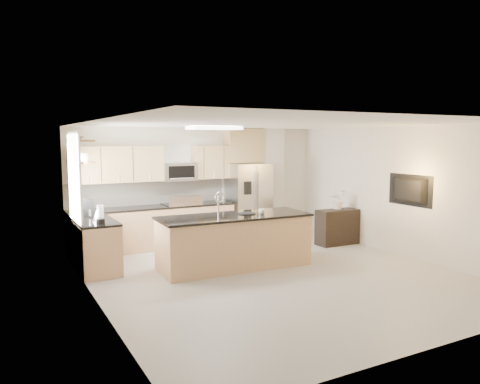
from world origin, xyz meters
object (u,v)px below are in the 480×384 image
refrigerator (248,201)px  cup (262,211)px  bowl (76,137)px  flower_vase (338,195)px  platter (247,213)px  island (234,241)px  credenza (338,227)px  blender (100,216)px  television (407,190)px  coffee_maker (89,208)px  kettle (99,214)px  range (181,224)px  microwave (179,172)px

refrigerator → cup: (-0.91, -2.15, 0.12)m
bowl → flower_vase: (5.43, -0.85, -1.27)m
platter → flower_vase: flower_vase is taller
island → credenza: size_ratio=2.90×
credenza → blender: (-5.20, -0.11, 0.67)m
cup → bowl: bearing=152.2°
television → coffee_maker: bearing=67.2°
refrigerator → bowl: bowl is taller
credenza → kettle: 5.20m
kettle → platter: bearing=-18.8°
range → blender: blender is taller
microwave → island: bearing=-84.4°
range → flower_vase: (3.18, -1.46, 0.64)m
blender → range: bearing=38.5°
refrigerator → island: bearing=-124.9°
refrigerator → kettle: bearing=-161.9°
credenza → kettle: (-5.15, 0.29, 0.65)m
credenza → coffee_maker: bearing=172.0°
refrigerator → island: 2.56m
bowl → television: 6.37m
range → refrigerator: 1.71m
credenza → television: 1.89m
range → platter: (0.48, -2.10, 0.50)m
credenza → bowl: size_ratio=2.81×
credenza → coffee_maker: size_ratio=2.85×
blender → flower_vase: bearing=2.1°
blender → television: bearing=-14.7°
kettle → range: bearing=31.7°
bowl → refrigerator: bearing=8.2°
blender → cup: bearing=-10.9°
range → island: island is taller
credenza → platter: size_ratio=2.94×
cup → flower_vase: bearing=16.9°
microwave → television: size_ratio=0.71×
platter → microwave: bearing=102.2°
island → credenza: (2.91, 0.58, -0.09)m
blender → flower_vase: 5.26m
credenza → bowl: 5.81m
coffee_maker → microwave: bearing=23.0°
island → television: size_ratio=2.64×
platter → kettle: (-2.51, 0.85, 0.07)m
island → kettle: 2.47m
island → cup: island is taller
microwave → credenza: 3.75m
credenza → television: (0.38, -1.58, 0.96)m
microwave → island: size_ratio=0.27×
microwave → platter: microwave is taller
kettle → bowl: size_ratio=0.81×
credenza → platter: (-2.65, -0.57, 0.58)m
credenza → cup: (-2.37, -0.66, 0.62)m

